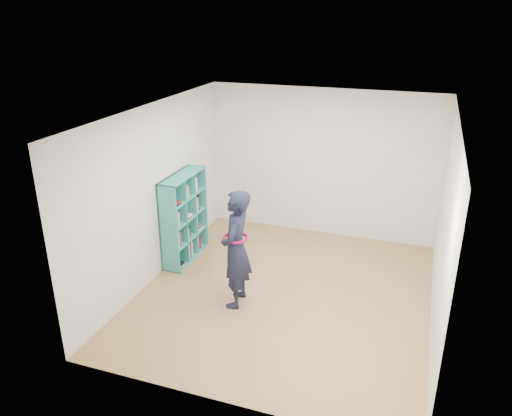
% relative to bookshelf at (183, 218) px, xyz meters
% --- Properties ---
extents(floor, '(4.50, 4.50, 0.00)m').
position_rel_bookshelf_xyz_m(floor, '(1.86, -0.54, -0.70)').
color(floor, '#9C7547').
rests_on(floor, ground).
extents(ceiling, '(4.50, 4.50, 0.00)m').
position_rel_bookshelf_xyz_m(ceiling, '(1.86, -0.54, 1.90)').
color(ceiling, white).
rests_on(ceiling, wall_back).
extents(wall_left, '(0.02, 4.50, 2.60)m').
position_rel_bookshelf_xyz_m(wall_left, '(-0.14, -0.54, 0.60)').
color(wall_left, beige).
rests_on(wall_left, floor).
extents(wall_right, '(0.02, 4.50, 2.60)m').
position_rel_bookshelf_xyz_m(wall_right, '(3.86, -0.54, 0.60)').
color(wall_right, beige).
rests_on(wall_right, floor).
extents(wall_back, '(4.00, 0.02, 2.60)m').
position_rel_bookshelf_xyz_m(wall_back, '(1.86, 1.71, 0.60)').
color(wall_back, beige).
rests_on(wall_back, floor).
extents(wall_front, '(4.00, 0.02, 2.60)m').
position_rel_bookshelf_xyz_m(wall_front, '(1.86, -2.79, 0.60)').
color(wall_front, beige).
rests_on(wall_front, floor).
extents(bookshelf, '(0.31, 1.07, 1.43)m').
position_rel_bookshelf_xyz_m(bookshelf, '(0.00, 0.00, 0.00)').
color(bookshelf, teal).
rests_on(bookshelf, floor).
extents(person, '(0.46, 0.64, 1.66)m').
position_rel_bookshelf_xyz_m(person, '(1.29, -0.98, 0.13)').
color(person, black).
rests_on(person, floor).
extents(smartphone, '(0.04, 0.08, 0.12)m').
position_rel_bookshelf_xyz_m(smartphone, '(1.15, -0.91, 0.24)').
color(smartphone, silver).
rests_on(smartphone, person).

